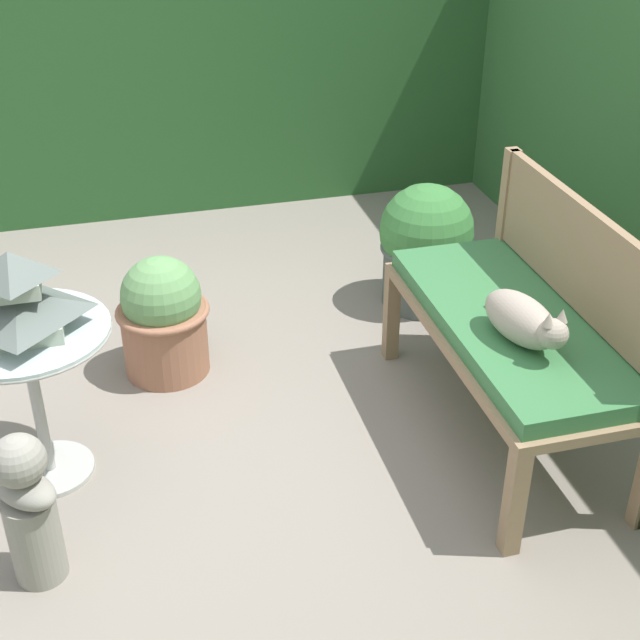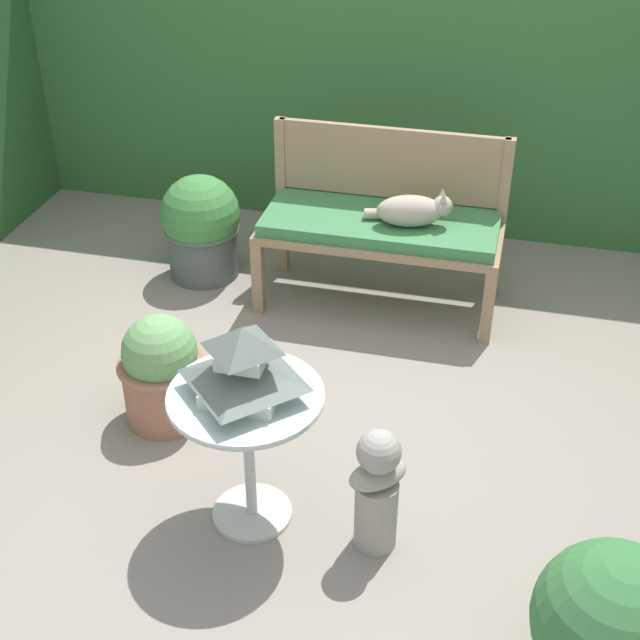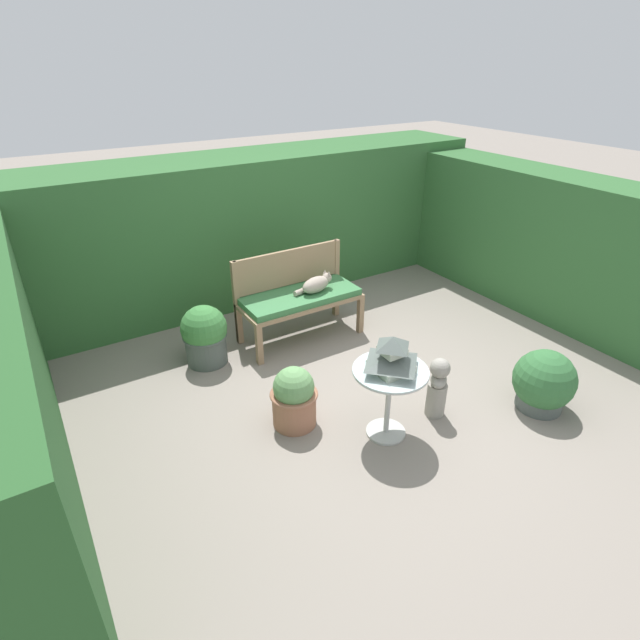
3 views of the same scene
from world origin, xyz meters
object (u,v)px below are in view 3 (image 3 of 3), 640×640
(garden_bust, at_px, (438,387))
(potted_plant_patio_mid, at_px, (294,398))
(potted_plant_hedge_corner, at_px, (205,335))
(patio_table, at_px, (390,384))
(pagoda_birdhouse, at_px, (392,356))
(potted_plant_bench_left, at_px, (543,383))
(cat, at_px, (316,284))
(garden_bench, at_px, (300,300))

(garden_bust, bearing_deg, potted_plant_patio_mid, 111.90)
(garden_bust, bearing_deg, potted_plant_hedge_corner, 84.89)
(patio_table, distance_m, pagoda_birdhouse, 0.26)
(potted_plant_bench_left, distance_m, potted_plant_patio_mid, 2.18)
(potted_plant_hedge_corner, relative_size, potted_plant_patio_mid, 1.14)
(garden_bust, xyz_separation_m, potted_plant_patio_mid, (-1.10, 0.54, -0.02))
(garden_bust, relative_size, potted_plant_bench_left, 1.01)
(patio_table, bearing_deg, potted_plant_hedge_corner, 115.55)
(patio_table, xyz_separation_m, potted_plant_hedge_corner, (-0.87, 1.82, -0.18))
(potted_plant_bench_left, relative_size, potted_plant_hedge_corner, 0.90)
(potted_plant_patio_mid, bearing_deg, potted_plant_hedge_corner, 102.37)
(cat, xyz_separation_m, potted_plant_bench_left, (1.01, -2.14, -0.36))
(cat, bearing_deg, potted_plant_hedge_corner, 161.96)
(cat, distance_m, potted_plant_patio_mid, 1.56)
(pagoda_birdhouse, bearing_deg, cat, 77.93)
(cat, distance_m, potted_plant_hedge_corner, 1.28)
(garden_bench, height_order, cat, cat)
(potted_plant_patio_mid, bearing_deg, garden_bust, -26.05)
(garden_bench, height_order, potted_plant_patio_mid, potted_plant_patio_mid)
(patio_table, distance_m, potted_plant_hedge_corner, 2.02)
(patio_table, distance_m, garden_bust, 0.56)
(garden_bust, relative_size, potted_plant_patio_mid, 1.03)
(potted_plant_hedge_corner, bearing_deg, potted_plant_bench_left, -45.26)
(pagoda_birdhouse, relative_size, potted_plant_patio_mid, 0.69)
(potted_plant_patio_mid, bearing_deg, potted_plant_bench_left, -26.05)
(cat, distance_m, patio_table, 1.74)
(patio_table, relative_size, pagoda_birdhouse, 1.67)
(garden_bench, relative_size, patio_table, 2.07)
(potted_plant_hedge_corner, bearing_deg, patio_table, -64.45)
(garden_bust, bearing_deg, patio_table, 134.99)
(cat, bearing_deg, garden_bust, -97.41)
(pagoda_birdhouse, distance_m, potted_plant_hedge_corner, 2.06)
(cat, height_order, pagoda_birdhouse, pagoda_birdhouse)
(garden_bench, distance_m, cat, 0.24)
(garden_bench, distance_m, patio_table, 1.76)
(cat, xyz_separation_m, garden_bust, (0.15, -1.73, -0.33))
(potted_plant_bench_left, xyz_separation_m, potted_plant_hedge_corner, (-2.24, 2.26, 0.05))
(garden_bench, xyz_separation_m, patio_table, (-0.19, -1.74, 0.03))
(cat, height_order, potted_plant_hedge_corner, cat)
(garden_bench, distance_m, garden_bust, 1.81)
(pagoda_birdhouse, xyz_separation_m, potted_plant_patio_mid, (-0.58, 0.51, -0.49))
(potted_plant_bench_left, bearing_deg, cat, 115.22)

